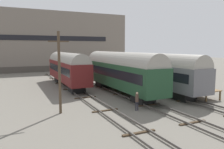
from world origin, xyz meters
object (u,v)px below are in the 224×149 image
train_car_grey (155,70)px  person_worker (137,99)px  train_car_green (120,70)px  bench (188,82)px  utility_pole (59,71)px  train_car_maroon (67,67)px

train_car_grey → person_worker: bearing=-135.6°
train_car_green → bench: 8.82m
person_worker → utility_pole: 7.63m
train_car_green → utility_pole: 10.56m
person_worker → train_car_maroon: bearing=100.0°
train_car_green → utility_pole: (-8.92, -5.61, 0.80)m
bench → person_worker: size_ratio=0.78×
train_car_grey → train_car_green: size_ratio=1.00×
train_car_maroon → utility_pole: 14.31m
train_car_maroon → utility_pole: utility_pole is taller
train_car_grey → person_worker: (-7.12, -6.98, -1.86)m
train_car_green → train_car_maroon: train_car_green is taller
bench → utility_pole: bearing=-176.3°
train_car_green → train_car_maroon: (-4.96, 8.11, -0.09)m
train_car_green → train_car_grey: bearing=-9.7°
bench → utility_pole: (-16.33, -1.05, 2.23)m
train_car_maroon → person_worker: 16.29m
train_car_green → bench: bearing=-31.6°
bench → train_car_green: bearing=148.4°
utility_pole → train_car_maroon: bearing=73.9°
train_car_grey → bench: size_ratio=12.06×
train_car_grey → person_worker: train_car_grey is taller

